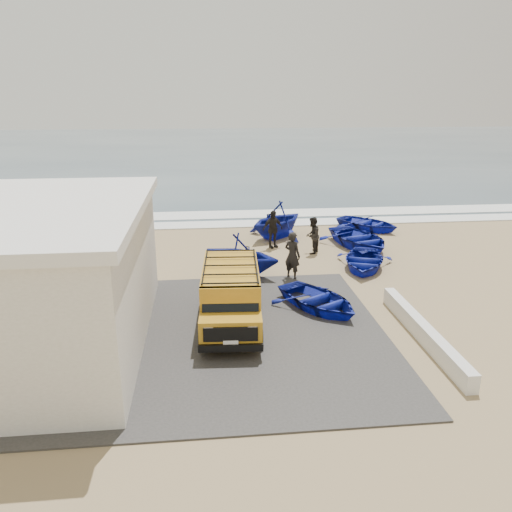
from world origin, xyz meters
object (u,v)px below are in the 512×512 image
boat_mid_left (241,255)px  boat_far_left (277,220)px  boat_mid_right (359,238)px  fisherman_back (273,229)px  parapet (423,332)px  fisherman_front (292,255)px  van (231,294)px  boat_far_right (368,223)px  building (1,278)px  fisherman_middle (312,235)px  boat_near_right (364,260)px  boat_near_left (318,300)px

boat_mid_left → boat_far_left: bearing=10.5°
boat_mid_right → fisherman_back: size_ratio=2.23×
boat_mid_right → parapet: bearing=-111.2°
boat_far_left → fisherman_front: 6.21m
van → boat_mid_right: bearing=53.5°
boat_mid_left → boat_mid_right: (6.12, 3.44, -0.46)m
van → fisherman_front: bearing=59.4°
boat_far_left → parapet: bearing=-29.2°
boat_far_right → fisherman_back: size_ratio=1.91×
building → boat_mid_right: size_ratio=2.25×
building → boat_far_right: bearing=38.8°
fisherman_middle → building: bearing=-24.3°
boat_near_right → boat_mid_left: boat_mid_left is taller
van → fisherman_middle: bearing=63.2°
boat_near_left → fisherman_middle: size_ratio=1.95×
building → parapet: (12.50, -1.00, -1.89)m
boat_near_left → fisherman_back: size_ratio=1.84×
boat_near_left → boat_far_right: size_ratio=0.96×
boat_far_right → fisherman_middle: fisherman_middle is taller
building → boat_near_right: size_ratio=2.69×
building → fisherman_middle: size_ratio=5.33×
van → fisherman_front: 4.89m
parapet → boat_far_left: size_ratio=1.63×
van → fisherman_back: bearing=76.8°
boat_near_left → parapet: bearing=-74.5°
fisherman_middle → fisherman_back: (-1.74, 1.16, 0.05)m
parapet → boat_near_right: size_ratio=1.72×
boat_near_right → fisherman_middle: 3.02m
building → boat_near_left: building is taller
building → van: bearing=6.5°
fisherman_back → fisherman_middle: bearing=-55.5°
boat_near_left → boat_mid_left: bearing=92.4°
parapet → boat_far_left: 12.36m
boat_near_right → fisherman_front: 3.48m
fisherman_front → fisherman_back: fisherman_front is taller
van → fisherman_middle: van is taller
boat_mid_left → fisherman_middle: size_ratio=1.92×
boat_near_right → boat_far_right: (2.26, 6.37, 0.01)m
parapet → van: 6.12m
parapet → boat_mid_left: bearing=128.4°
boat_near_left → boat_mid_right: boat_mid_right is taller
building → fisherman_middle: bearing=36.4°
building → fisherman_front: building is taller
boat_far_left → fisherman_back: bearing=-57.3°
van → fisherman_front: (2.74, 4.05, -0.08)m
fisherman_back → boat_far_left: bearing=53.1°
building → fisherman_front: 10.65m
building → fisherman_front: bearing=27.0°
boat_near_left → fisherman_front: 3.26m
building → boat_far_right: (15.00, 12.07, -1.79)m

